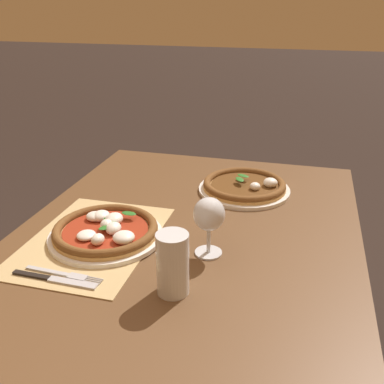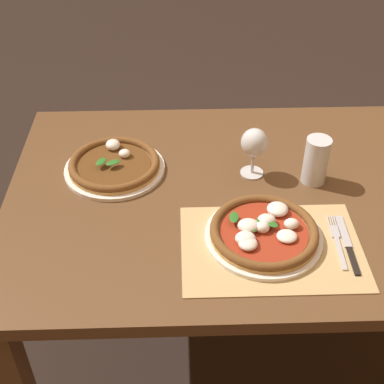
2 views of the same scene
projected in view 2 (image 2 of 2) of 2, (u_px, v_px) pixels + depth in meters
name	position (u px, v px, depth m)	size (l,w,h in m)	color
ground_plane	(244.00, 343.00, 2.02)	(24.00, 24.00, 0.00)	black
dining_table	(257.00, 215.00, 1.61)	(1.47, 0.94, 0.74)	brown
paper_placemat	(271.00, 247.00, 1.37)	(0.46, 0.32, 0.00)	tan
pizza_near	(264.00, 232.00, 1.38)	(0.31, 0.31, 0.05)	white
pizza_far	(114.00, 165.00, 1.62)	(0.30, 0.30, 0.05)	white
wine_glass	(254.00, 144.00, 1.55)	(0.08, 0.08, 0.16)	silver
pint_glass	(316.00, 161.00, 1.55)	(0.07, 0.07, 0.15)	silver
fork	(337.00, 241.00, 1.38)	(0.03, 0.20, 0.00)	#B7B7BC
knife	(347.00, 244.00, 1.37)	(0.02, 0.22, 0.01)	black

